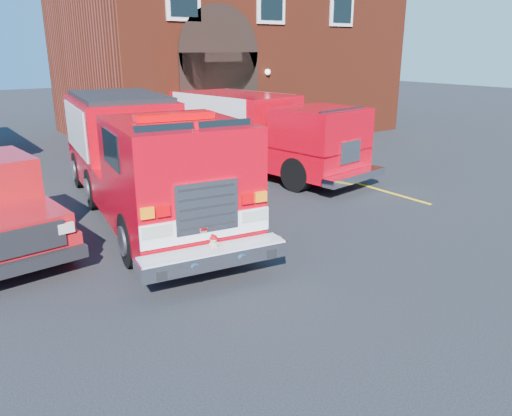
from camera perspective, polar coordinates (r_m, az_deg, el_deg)
ground at (r=10.75m, az=-3.73°, el=-5.01°), size 100.00×100.00×0.00m
parking_stripe_near at (r=15.59m, az=14.94°, el=1.73°), size 0.12×3.00×0.01m
parking_stripe_mid at (r=17.57m, az=7.46°, el=3.98°), size 0.12×3.00×0.01m
parking_stripe_far at (r=19.81m, az=1.55°, el=5.70°), size 0.12×3.00×0.01m
fire_station at (r=26.53m, az=-3.39°, el=17.99°), size 15.20×10.20×8.45m
fire_engine at (r=13.15m, az=-12.94°, el=5.79°), size 4.03×9.83×2.94m
secondary_truck at (r=17.55m, az=0.32°, el=8.85°), size 3.60×8.33×2.61m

